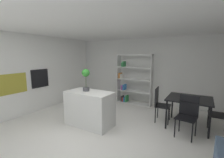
# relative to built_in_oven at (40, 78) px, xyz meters

# --- Properties ---
(ground_plane) EXTENTS (9.40, 9.40, 0.00)m
(ground_plane) POSITION_rel_built_in_oven_xyz_m (2.66, -0.39, -1.11)
(ground_plane) COLOR silver
(ceiling_slab) EXTENTS (6.83, 6.30, 0.06)m
(ceiling_slab) POSITION_rel_built_in_oven_xyz_m (2.66, -0.39, 1.47)
(ceiling_slab) COLOR white
(ceiling_slab) RESTS_ON ground_plane
(back_partition) EXTENTS (6.83, 0.06, 2.55)m
(back_partition) POSITION_rel_built_in_oven_xyz_m (2.66, 2.73, 0.17)
(back_partition) COLOR silver
(back_partition) RESTS_ON ground_plane
(tall_cabinet_run_left) EXTENTS (0.67, 5.68, 2.55)m
(tall_cabinet_run_left) POSITION_rel_built_in_oven_xyz_m (-0.36, -0.39, 0.17)
(tall_cabinet_run_left) COLOR white
(tall_cabinet_run_left) RESTS_ON ground_plane
(cabinet_niche_splashback) EXTENTS (0.01, 1.20, 0.60)m
(cabinet_niche_splashback) POSITION_rel_built_in_oven_xyz_m (-0.02, -1.07, -0.05)
(cabinet_niche_splashback) COLOR #9E932D
(cabinet_niche_splashback) RESTS_ON ground_plane
(built_in_oven) EXTENTS (0.06, 0.61, 0.61)m
(built_in_oven) POSITION_rel_built_in_oven_xyz_m (0.00, 0.00, 0.00)
(built_in_oven) COLOR black
(built_in_oven) RESTS_ON ground_plane
(kitchen_island) EXTENTS (1.26, 0.66, 0.93)m
(kitchen_island) POSITION_rel_built_in_oven_xyz_m (2.20, -0.09, -0.65)
(kitchen_island) COLOR white
(kitchen_island) RESTS_ON ground_plane
(potted_plant_on_island) EXTENTS (0.21, 0.21, 0.60)m
(potted_plant_on_island) POSITION_rel_built_in_oven_xyz_m (2.08, -0.07, 0.20)
(potted_plant_on_island) COLOR #4C4C51
(potted_plant_on_island) RESTS_ON kitchen_island
(open_bookshelf) EXTENTS (1.39, 0.31, 1.92)m
(open_bookshelf) POSITION_rel_built_in_oven_xyz_m (2.39, 2.32, -0.23)
(open_bookshelf) COLOR white
(open_bookshelf) RESTS_ON ground_plane
(dining_table) EXTENTS (1.07, 0.97, 0.79)m
(dining_table) POSITION_rel_built_in_oven_xyz_m (4.53, 1.14, -0.40)
(dining_table) COLOR black
(dining_table) RESTS_ON ground_plane
(dining_chair_near) EXTENTS (0.48, 0.48, 0.96)m
(dining_chair_near) POSITION_rel_built_in_oven_xyz_m (4.54, 0.64, -0.55)
(dining_chair_near) COLOR black
(dining_chair_near) RESTS_ON ground_plane
(dining_chair_window_side) EXTENTS (0.45, 0.46, 0.85)m
(dining_chair_window_side) POSITION_rel_built_in_oven_xyz_m (5.27, 1.14, -0.59)
(dining_chair_window_side) COLOR black
(dining_chair_window_side) RESTS_ON ground_plane
(dining_chair_island_side) EXTENTS (0.44, 0.49, 0.98)m
(dining_chair_island_side) POSITION_rel_built_in_oven_xyz_m (3.77, 1.13, -0.53)
(dining_chair_island_side) COLOR black
(dining_chair_island_side) RESTS_ON ground_plane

